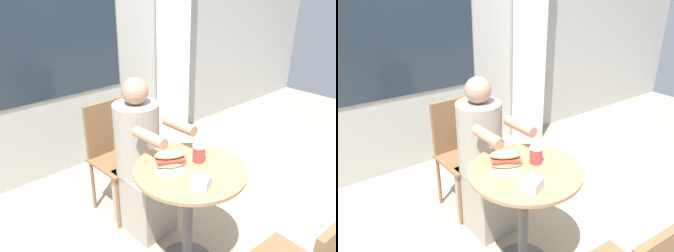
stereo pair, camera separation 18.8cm
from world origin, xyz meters
TOP-DOWN VIEW (x-y plane):
  - storefront_wall at (-0.00, 1.65)m, footprint 8.00×0.09m
  - lattice_pillar at (1.21, 1.46)m, footprint 0.25×0.25m
  - cafe_table at (0.00, 0.00)m, footprint 0.64×0.64m
  - diner_chair at (0.02, 0.84)m, footprint 0.40×0.40m
  - seated_diner at (0.02, 0.49)m, footprint 0.33×0.56m
  - sandwich_on_plate at (-0.08, 0.07)m, footprint 0.19×0.19m
  - drink_cup at (0.10, 0.02)m, footprint 0.08×0.08m
  - napkin_box at (-0.09, -0.17)m, footprint 0.12×0.12m

SIDE VIEW (x-z plane):
  - seated_diner at x=0.02m, z-range -0.07..1.06m
  - diner_chair at x=0.02m, z-range 0.09..0.96m
  - cafe_table at x=0.00m, z-range 0.16..0.88m
  - napkin_box at x=-0.09m, z-range 0.72..0.78m
  - sandwich_on_plate at x=-0.08m, z-range 0.71..0.82m
  - drink_cup at x=0.10m, z-range 0.72..0.82m
  - lattice_pillar at x=1.21m, z-range 0.00..2.40m
  - storefront_wall at x=0.00m, z-range 0.00..2.80m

